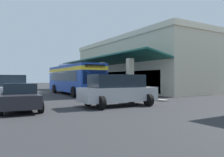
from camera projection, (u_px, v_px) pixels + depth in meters
The scene contains 9 objects.
ground at pixel (101, 90), 31.12m from camera, with size 120.00×120.00×0.00m, color #2D2D30.
curb_strip at pixel (90, 91), 27.56m from camera, with size 26.92×0.50×0.12m, color #9E998E.
plaza_building at pixel (149, 66), 32.46m from camera, with size 22.73×16.44×7.21m.
transit_bus at pixel (73, 77), 23.54m from camera, with size 11.25×2.95×3.34m.
parked_suv_silver at pixel (118, 90), 13.47m from camera, with size 2.83×4.87×1.97m.
parked_sedan_charcoal at pixel (20, 96), 11.75m from camera, with size 4.55×2.29×1.47m.
parked_suv_white at pixel (10, 88), 15.75m from camera, with size 4.80×2.21×1.97m.
pedestrian at pixel (131, 87), 18.84m from camera, with size 0.40×0.61×1.67m.
potted_palm at pixel (83, 86), 33.42m from camera, with size 1.80×1.80×2.25m.
Camera 1 is at (27.59, -6.49, 1.73)m, focal length 34.57 mm.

